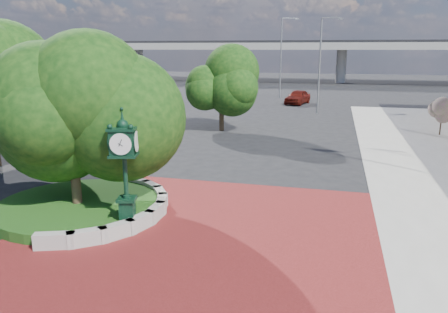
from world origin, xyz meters
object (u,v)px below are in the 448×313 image
post_clock (125,166)px  street_lamp_far (283,51)px  parked_car (298,97)px  street_lamp_near (322,58)px

post_clock → street_lamp_far: bearing=90.0°
parked_car → street_lamp_near: street_lamp_near is taller
street_lamp_near → street_lamp_far: 14.17m
post_clock → parked_car: size_ratio=0.90×
parked_car → street_lamp_near: (2.72, -6.87, 4.43)m
post_clock → street_lamp_near: (5.27, 30.23, 2.92)m
parked_car → street_lamp_far: bearing=126.4°
street_lamp_near → street_lamp_far: street_lamp_far is taller
post_clock → parked_car: (2.55, 37.10, -1.51)m
post_clock → street_lamp_near: street_lamp_near is taller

